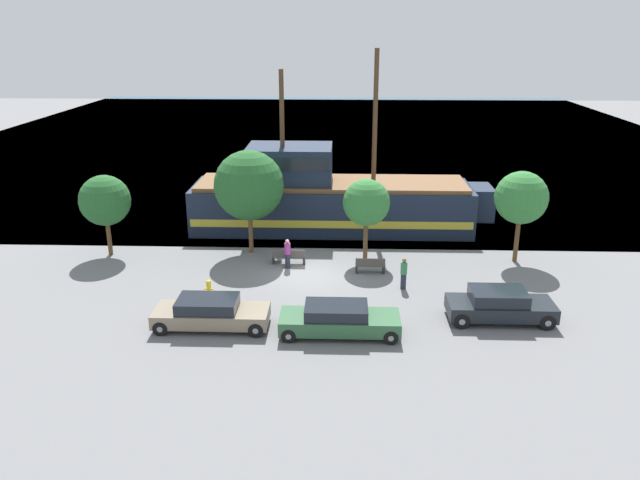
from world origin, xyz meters
name	(u,v)px	position (x,y,z in m)	size (l,w,h in m)	color
ground_plane	(309,275)	(0.00, 0.00, 0.00)	(160.00, 160.00, 0.00)	slate
water_surface	(328,134)	(0.00, 44.00, 0.00)	(80.00, 80.00, 0.00)	#33566B
pirate_ship	(328,199)	(0.79, 7.79, 1.92)	(18.44, 4.65, 10.93)	#192338
moored_boat_dockside	(436,191)	(8.61, 15.36, 0.55)	(6.64, 1.94, 1.47)	silver
parked_car_curb_front	(339,319)	(1.59, -6.47, 0.66)	(4.96, 1.87, 1.31)	#2D5B38
parked_car_curb_mid	(211,313)	(-3.83, -6.02, 0.66)	(4.83, 1.90, 1.32)	#7F705B
parked_car_curb_rear	(500,305)	(8.53, -4.95, 0.71)	(4.54, 1.91, 1.42)	black
fire_hydrant	(209,287)	(-4.60, -2.74, 0.41)	(0.42, 0.25, 0.76)	yellow
bench_promenade_east	(370,265)	(3.17, 0.30, 0.43)	(1.52, 0.45, 0.85)	#4C4742
bench_promenade_west	(288,256)	(-1.16, 1.46, 0.44)	(1.79, 0.45, 0.85)	#4C4742
pedestrian_walking_near	(404,273)	(4.70, -1.64, 0.80)	(0.32, 0.32, 1.59)	#232838
pedestrian_walking_far	(288,254)	(-1.16, 0.91, 0.80)	(0.32, 0.32, 1.59)	#232838
tree_row_east	(105,201)	(-11.23, 2.58, 3.13)	(2.77, 2.77, 4.52)	brown
tree_row_mideast	(249,185)	(-3.42, 3.26, 3.87)	(3.84, 3.84, 5.80)	brown
tree_row_midwest	(366,203)	(2.97, 2.21, 3.25)	(2.51, 2.51, 4.52)	brown
tree_row_west	(521,198)	(11.11, 2.34, 3.56)	(2.79, 2.79, 4.97)	brown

